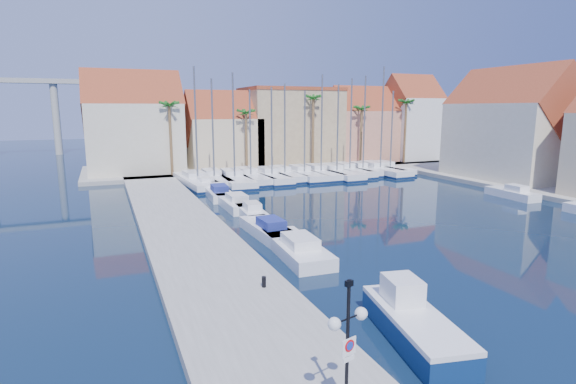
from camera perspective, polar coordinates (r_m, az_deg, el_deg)
name	(u,v)px	position (r m, az deg, el deg)	size (l,w,h in m)	color
ground	(424,294)	(23.46, 16.94, -12.34)	(260.00, 260.00, 0.00)	black
quay_west	(189,237)	(31.66, -12.45, -5.63)	(6.00, 77.00, 0.50)	gray
shore_north	(273,165)	(69.40, -1.98, 3.39)	(54.00, 16.00, 0.50)	gray
shore_east	(576,192)	(56.47, 32.73, 0.03)	(12.00, 60.00, 0.50)	gray
lamp_post	(348,328)	(12.72, 7.63, -16.77)	(1.33, 0.62, 4.01)	black
bollard	(264,282)	(21.98, -3.08, -11.32)	(0.21, 0.21, 0.52)	black
fishing_boat	(413,321)	(19.01, 15.56, -15.56)	(3.16, 6.34, 2.12)	navy
motorboat_west_0	(296,247)	(27.95, 1.08, -7.01)	(2.78, 7.54, 1.40)	white
motorboat_west_1	(268,229)	(31.98, -2.53, -4.73)	(2.33, 6.55, 1.40)	white
motorboat_west_2	(251,212)	(37.32, -4.72, -2.52)	(2.04, 5.41, 1.40)	white
motorboat_west_3	(235,202)	(41.14, -6.73, -1.32)	(2.19, 6.82, 1.40)	white
motorboat_west_4	(219,193)	(46.13, -8.81, -0.08)	(2.56, 6.80, 1.40)	white
motorboat_west_5	(205,184)	(51.51, -10.52, 0.98)	(2.20, 6.34, 1.40)	white
motorboat_east_1	(512,193)	(50.77, 26.61, -0.11)	(2.05, 5.67, 1.40)	white
sailboat_0	(196,181)	(53.44, -11.55, 1.36)	(3.83, 11.73, 13.52)	white
sailboat_1	(213,179)	(54.95, -9.48, 1.68)	(2.76, 10.26, 12.32)	white
sailboat_2	(234,179)	(54.37, -6.93, 1.65)	(3.67, 11.79, 12.96)	white
sailboat_3	(249,177)	(55.97, -4.98, 1.93)	(3.58, 10.93, 11.14)	white
sailboat_4	(270,176)	(56.14, -2.25, 2.00)	(2.85, 10.26, 11.44)	white
sailboat_5	(283,175)	(57.39, -0.64, 2.21)	(3.12, 9.82, 11.91)	white
sailboat_6	(303,174)	(58.01, 1.86, 2.28)	(2.86, 10.32, 11.10)	white
sailboat_7	(319,173)	(59.11, 3.95, 2.44)	(2.80, 10.33, 13.12)	white
sailboat_8	(334,173)	(59.64, 5.90, 2.45)	(3.30, 11.23, 11.94)	white
sailboat_9	(347,171)	(61.50, 7.53, 2.69)	(3.53, 10.27, 12.74)	white
sailboat_10	(361,170)	(62.46, 9.27, 2.80)	(2.66, 8.39, 13.16)	white
sailboat_11	(377,170)	(63.43, 11.26, 2.81)	(3.86, 11.74, 14.36)	white
sailboat_12	(388,169)	(64.52, 12.54, 2.89)	(3.09, 9.33, 11.26)	white
building_0	(134,127)	(63.69, -18.96, 7.85)	(12.30, 9.00, 13.50)	beige
building_1	(223,134)	(65.61, -8.31, 7.29)	(10.30, 8.00, 11.00)	beige
building_2	(290,126)	(70.01, 0.31, 8.39)	(14.20, 10.20, 11.50)	#9F8562
building_3	(361,127)	(74.62, 9.23, 8.09)	(10.30, 8.00, 12.00)	tan
building_4	(410,120)	(78.87, 15.29, 8.79)	(8.30, 8.00, 14.00)	white
building_6	(511,129)	(61.38, 26.43, 7.23)	(9.00, 14.30, 13.50)	beige
palm_0	(169,107)	(59.07, -14.85, 10.37)	(2.60, 2.60, 10.15)	brown
palm_1	(246,114)	(61.24, -5.37, 9.79)	(2.60, 2.60, 9.15)	brown
palm_2	(313,101)	(64.90, 3.24, 11.52)	(2.60, 2.60, 11.15)	brown
palm_3	(362,111)	(68.73, 9.35, 10.17)	(2.60, 2.60, 9.65)	brown
palm_4	(406,104)	(73.24, 14.80, 10.72)	(2.60, 2.60, 10.65)	brown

